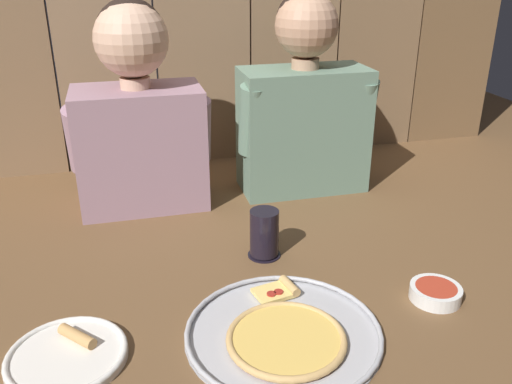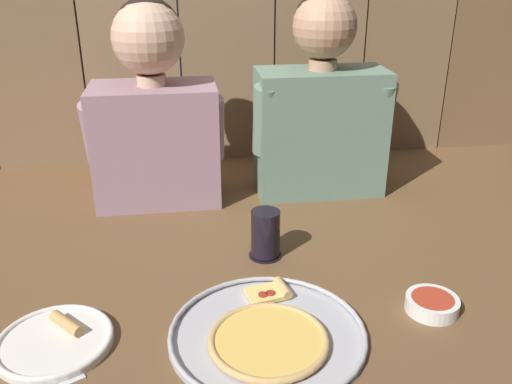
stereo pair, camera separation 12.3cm
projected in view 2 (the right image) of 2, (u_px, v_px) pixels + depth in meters
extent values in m
plane|color=brown|center=(266.00, 283.00, 1.21)|extent=(3.20, 3.20, 0.00)
cylinder|color=#B2B2B7|center=(267.00, 335.00, 1.04)|extent=(0.38, 0.38, 0.01)
torus|color=#B2B2B7|center=(267.00, 332.00, 1.04)|extent=(0.38, 0.38, 0.01)
cylinder|color=#B23823|center=(269.00, 342.00, 1.02)|extent=(0.22, 0.22, 0.00)
cylinder|color=#EABC56|center=(269.00, 340.00, 1.02)|extent=(0.21, 0.21, 0.01)
torus|color=tan|center=(269.00, 340.00, 1.02)|extent=(0.23, 0.23, 0.01)
cube|color=#F4D170|center=(266.00, 294.00, 1.16)|extent=(0.09, 0.08, 0.01)
cylinder|color=tan|center=(283.00, 288.00, 1.17)|extent=(0.03, 0.07, 0.02)
cylinder|color=#A3281E|center=(270.00, 293.00, 1.15)|extent=(0.02, 0.02, 0.00)
cylinder|color=#A3281E|center=(263.00, 295.00, 1.15)|extent=(0.02, 0.02, 0.00)
cylinder|color=white|center=(55.00, 343.00, 1.02)|extent=(0.22, 0.22, 0.01)
torus|color=white|center=(54.00, 340.00, 1.02)|extent=(0.22, 0.22, 0.01)
cylinder|color=tan|center=(67.00, 323.00, 1.05)|extent=(0.07, 0.08, 0.02)
cylinder|color=black|center=(265.00, 255.00, 1.32)|extent=(0.08, 0.08, 0.01)
cylinder|color=black|center=(265.00, 233.00, 1.30)|extent=(0.07, 0.07, 0.11)
cylinder|color=white|center=(432.00, 304.00, 1.12)|extent=(0.11, 0.11, 0.03)
cylinder|color=#B23823|center=(432.00, 301.00, 1.11)|extent=(0.09, 0.09, 0.02)
cube|color=gray|center=(156.00, 144.00, 1.57)|extent=(0.35, 0.21, 0.34)
cylinder|color=#DBAD8E|center=(151.00, 80.00, 1.49)|extent=(0.08, 0.08, 0.03)
sphere|color=#DBAD8E|center=(148.00, 38.00, 1.45)|extent=(0.20, 0.20, 0.20)
sphere|color=black|center=(148.00, 31.00, 1.45)|extent=(0.18, 0.18, 0.18)
cylinder|color=gray|center=(97.00, 134.00, 1.49)|extent=(0.08, 0.13, 0.20)
cylinder|color=gray|center=(211.00, 129.00, 1.53)|extent=(0.08, 0.12, 0.20)
cube|color=slate|center=(319.00, 132.00, 1.62)|extent=(0.37, 0.19, 0.37)
cylinder|color=tan|center=(323.00, 64.00, 1.54)|extent=(0.08, 0.08, 0.03)
sphere|color=tan|center=(325.00, 26.00, 1.50)|extent=(0.18, 0.18, 0.18)
sphere|color=black|center=(324.00, 21.00, 1.51)|extent=(0.16, 0.16, 0.16)
cylinder|color=slate|center=(266.00, 120.00, 1.54)|extent=(0.08, 0.11, 0.21)
cylinder|color=slate|center=(380.00, 115.00, 1.59)|extent=(0.08, 0.12, 0.22)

